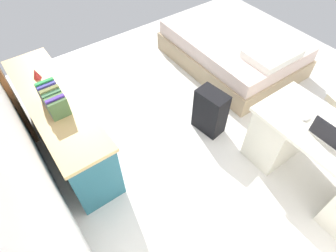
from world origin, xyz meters
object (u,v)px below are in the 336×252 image
object	(u,v)px
desk	(321,162)
bed	(233,49)
credenza	(63,125)
suitcase_black	(210,112)
laptop	(330,135)
computer_mouse	(306,118)
figurine_small	(36,74)

from	to	relation	value
desk	bed	world-z (taller)	desk
credenza	suitcase_black	distance (m)	1.65
laptop	credenza	bearing A→B (deg)	43.89
bed	laptop	xyz separation A→B (m)	(-1.93, 0.87, 0.53)
suitcase_black	computer_mouse	bearing A→B (deg)	-166.76
laptop	suitcase_black	bearing A→B (deg)	14.51
laptop	computer_mouse	distance (m)	0.27
bed	figurine_small	world-z (taller)	figurine_small
desk	bed	xyz separation A→B (m)	(1.99, -0.80, -0.13)
bed	figurine_small	size ratio (longest dim) A/B	17.40
desk	suitcase_black	world-z (taller)	desk
computer_mouse	bed	bearing A→B (deg)	-26.11
laptop	computer_mouse	world-z (taller)	laptop
suitcase_black	computer_mouse	xyz separation A→B (m)	(-0.87, -0.33, 0.46)
laptop	figurine_small	bearing A→B (deg)	38.51
credenza	figurine_small	xyz separation A→B (m)	(0.39, 0.00, 0.44)
credenza	suitcase_black	world-z (taller)	credenza
desk	computer_mouse	world-z (taller)	computer_mouse
laptop	figurine_small	world-z (taller)	laptop
figurine_small	computer_mouse	bearing A→B (deg)	-137.32
figurine_small	suitcase_black	bearing A→B (deg)	-126.57
credenza	suitcase_black	bearing A→B (deg)	-115.70
suitcase_black	bed	bearing A→B (deg)	-63.21
credenza	computer_mouse	distance (m)	2.43
desk	suitcase_black	distance (m)	1.24
suitcase_black	laptop	xyz separation A→B (m)	(-1.13, -0.29, 0.49)
bed	laptop	size ratio (longest dim) A/B	6.16
suitcase_black	credenza	bearing A→B (deg)	56.53
desk	figurine_small	size ratio (longest dim) A/B	13.11
bed	credenza	bearing A→B (deg)	91.85
desk	figurine_small	bearing A→B (deg)	38.76
bed	suitcase_black	xyz separation A→B (m)	(-0.80, 1.16, 0.04)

